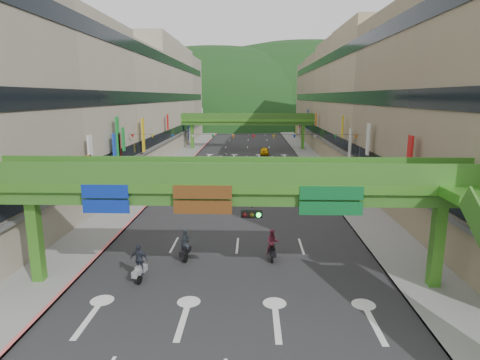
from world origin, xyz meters
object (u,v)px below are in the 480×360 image
object	(u,v)px
scooter_rider_mid	(273,244)
car_silver	(200,167)
scooter_rider_near	(185,246)
pedestrian_red	(327,179)
car_yellow	(264,151)
overpass_near	(250,198)

from	to	relation	value
scooter_rider_mid	car_silver	size ratio (longest dim) A/B	0.50
scooter_rider_near	pedestrian_red	size ratio (longest dim) A/B	1.23
scooter_rider_near	car_yellow	bearing A→B (deg)	82.27
car_silver	scooter_rider_mid	bearing A→B (deg)	-71.56
scooter_rider_near	scooter_rider_mid	size ratio (longest dim) A/B	0.98
overpass_near	car_yellow	distance (m)	52.09
car_yellow	pedestrian_red	size ratio (longest dim) A/B	2.39
scooter_rider_mid	pedestrian_red	size ratio (longest dim) A/B	1.25
car_silver	car_yellow	xyz separation A→B (m)	(9.58, 16.67, -0.00)
overpass_near	pedestrian_red	xyz separation A→B (m)	(8.87, 26.30, -4.40)
car_silver	pedestrian_red	distance (m)	18.45
car_yellow	scooter_rider_mid	bearing A→B (deg)	-90.09
scooter_rider_mid	car_yellow	xyz separation A→B (m)	(0.85, 47.58, -0.38)
car_yellow	scooter_rider_near	bearing A→B (deg)	-96.80
scooter_rider_mid	pedestrian_red	bearing A→B (deg)	71.33
scooter_rider_mid	car_yellow	bearing A→B (deg)	88.98
scooter_rider_near	pedestrian_red	xyz separation A→B (m)	(13.08, 22.17, -0.11)
overpass_near	scooter_rider_mid	world-z (taller)	overpass_near
scooter_rider_near	pedestrian_red	distance (m)	25.74
scooter_rider_near	pedestrian_red	bearing A→B (deg)	59.47
car_silver	pedestrian_red	xyz separation A→B (m)	(16.18, -8.87, 0.15)
pedestrian_red	scooter_rider_near	bearing A→B (deg)	-126.80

